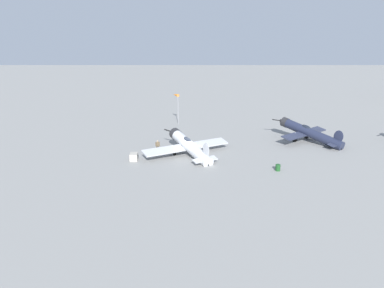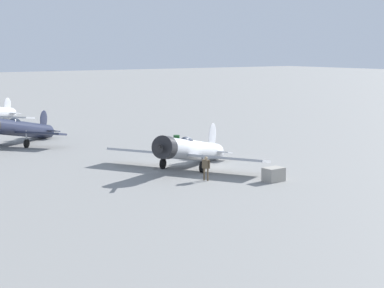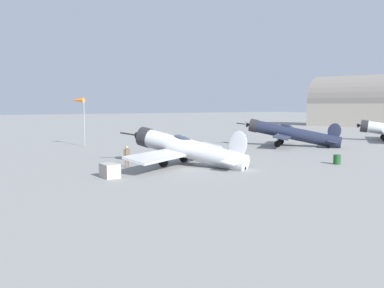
# 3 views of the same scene
# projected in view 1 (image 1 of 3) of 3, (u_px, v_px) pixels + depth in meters

# --- Properties ---
(ground_plane) EXTENTS (400.00, 400.00, 0.00)m
(ground_plane) POSITION_uv_depth(u_px,v_px,m) (192.00, 156.00, 48.92)
(ground_plane) COLOR gray
(airplane_foreground) EXTENTS (12.25, 10.00, 3.46)m
(airplane_foreground) POSITION_uv_depth(u_px,v_px,m) (190.00, 146.00, 48.97)
(airplane_foreground) COLOR #B7BABF
(airplane_foreground) RESTS_ON ground_plane
(airplane_mid_apron) EXTENTS (9.62, 9.60, 3.49)m
(airplane_mid_apron) POSITION_uv_depth(u_px,v_px,m) (310.00, 133.00, 55.43)
(airplane_mid_apron) COLOR #1E2338
(airplane_mid_apron) RESTS_ON ground_plane
(ground_crew_mechanic) EXTENTS (0.63, 0.38, 1.72)m
(ground_crew_mechanic) POSITION_uv_depth(u_px,v_px,m) (159.00, 145.00, 50.69)
(ground_crew_mechanic) COLOR brown
(ground_crew_mechanic) RESTS_ON ground_plane
(equipment_crate) EXTENTS (1.07, 1.44, 0.96)m
(equipment_crate) POSITION_uv_depth(u_px,v_px,m) (135.00, 157.00, 47.25)
(equipment_crate) COLOR #9E998E
(equipment_crate) RESTS_ON ground_plane
(fuel_drum) EXTENTS (0.64, 0.64, 0.81)m
(fuel_drum) POSITION_uv_depth(u_px,v_px,m) (279.00, 168.00, 43.34)
(fuel_drum) COLOR #19471E
(fuel_drum) RESTS_ON ground_plane
(windsock_mast) EXTENTS (1.45, 1.91, 5.81)m
(windsock_mast) POSITION_uv_depth(u_px,v_px,m) (177.00, 96.00, 67.53)
(windsock_mast) COLOR gray
(windsock_mast) RESTS_ON ground_plane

